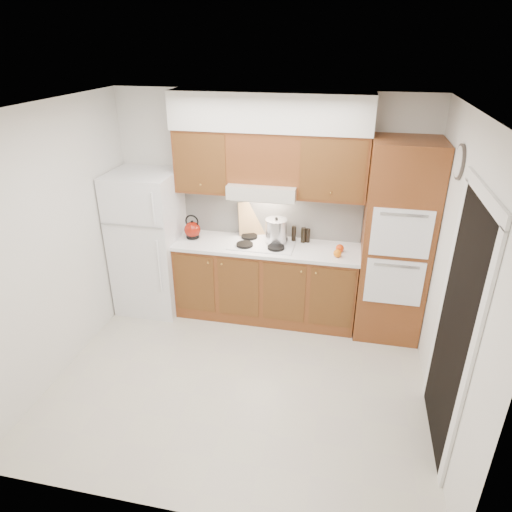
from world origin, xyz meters
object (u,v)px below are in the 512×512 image
at_px(fridge, 149,243).
at_px(stock_pot, 276,231).
at_px(oven_cabinet, 396,243).
at_px(kettle, 192,230).

relative_size(fridge, stock_pot, 6.78).
relative_size(fridge, oven_cabinet, 0.78).
relative_size(kettle, stock_pot, 0.76).
distance_m(fridge, stock_pot, 1.55).
xyz_separation_m(fridge, stock_pot, (1.53, 0.12, 0.24)).
height_order(oven_cabinet, stock_pot, oven_cabinet).
bearing_deg(stock_pot, kettle, -176.87).
relative_size(oven_cabinet, stock_pot, 8.67).
xyz_separation_m(oven_cabinet, stock_pot, (-1.31, 0.09, -0.00)).
bearing_deg(fridge, kettle, 6.99).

